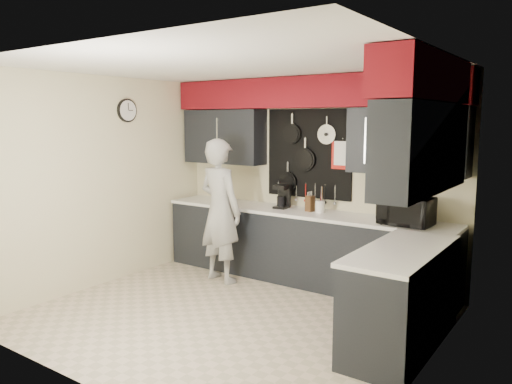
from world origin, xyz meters
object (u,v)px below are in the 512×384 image
Objects in this scene: microwave at (406,211)px; knife_block at (310,204)px; utensil_crock at (320,207)px; coffee_maker at (283,196)px; person at (220,211)px.

microwave is 2.79× the size of knife_block.
utensil_crock is (0.14, 0.00, -0.02)m from knife_block.
microwave is at bearing -5.95° from utensil_crock.
utensil_crock is 0.49× the size of coffee_maker.
person is at bearing -137.56° from knife_block.
microwave reaches higher than knife_block.
coffee_maker is at bearing -172.37° from knife_block.
microwave is 3.70× the size of utensil_crock.
utensil_crock is at bearing 175.96° from microwave.
coffee_maker reaches higher than utensil_crock.
utensil_crock is at bearing -142.60° from person.
coffee_maker is at bearing 177.58° from utensil_crock.
microwave is 1.12m from utensil_crock.
knife_block reaches higher than utensil_crock.
coffee_maker is (-0.42, 0.03, 0.06)m from knife_block.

